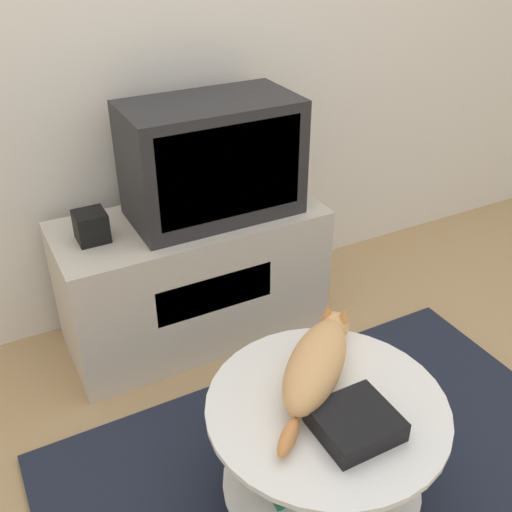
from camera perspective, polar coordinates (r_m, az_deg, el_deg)
ground_plane at (r=2.13m, az=7.38°, el=-20.20°), size 12.00×12.00×0.00m
wall_back at (r=2.47m, az=-8.39°, el=22.72°), size 8.00×0.05×2.60m
rug at (r=2.12m, az=7.40°, el=-20.03°), size 1.82×1.13×0.02m
tv_stand at (r=2.52m, az=-6.02°, el=-1.97°), size 1.07×0.47×0.56m
tv at (r=2.32m, az=-4.21°, el=9.17°), size 0.65×0.35×0.45m
speaker at (r=2.27m, az=-15.43°, el=2.74°), size 0.11×0.11×0.11m
coffee_table at (r=1.84m, az=6.46°, el=-17.26°), size 0.68×0.68×0.42m
dvd_box at (r=1.65m, az=9.43°, el=-15.38°), size 0.21×0.19×0.06m
cat at (r=1.75m, az=5.81°, el=-10.08°), size 0.46×0.42×0.14m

